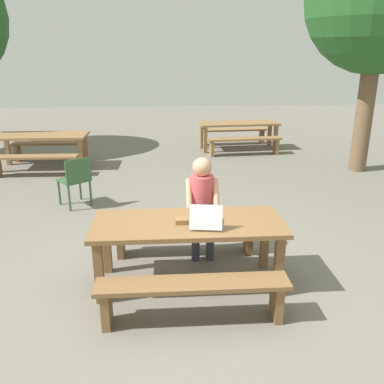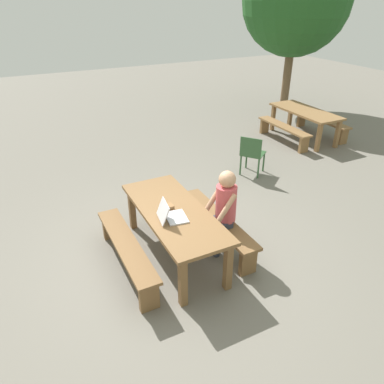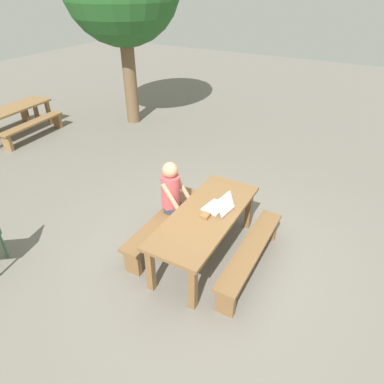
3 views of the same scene
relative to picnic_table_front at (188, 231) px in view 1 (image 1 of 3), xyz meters
name	(u,v)px [view 1 (image 1 of 3)]	position (x,y,z in m)	size (l,w,h in m)	color
ground_plane	(188,282)	(0.00, 0.00, -0.64)	(30.00, 30.00, 0.00)	slate
picnic_table_front	(188,231)	(0.00, 0.00, 0.00)	(2.06, 0.82, 0.75)	brown
bench_near	(193,292)	(0.00, -0.70, -0.31)	(1.83, 0.30, 0.44)	brown
bench_far	(185,230)	(0.00, 0.70, -0.31)	(1.83, 0.30, 0.44)	brown
laptop	(206,220)	(0.18, -0.12, 0.17)	(0.38, 0.40, 0.26)	silver
small_pouch	(181,221)	(-0.08, -0.03, 0.13)	(0.12, 0.10, 0.05)	olive
person_seated	(202,200)	(0.21, 0.67, 0.10)	(0.40, 0.40, 1.27)	#333847
plastic_chair	(76,180)	(-1.71, 2.51, -0.18)	(0.62, 0.62, 0.84)	#335933
picnic_table_mid	(239,127)	(1.69, 6.40, -0.05)	(2.07, 0.83, 0.70)	olive
bench_mid_south	(245,142)	(1.73, 5.80, -0.32)	(1.84, 0.43, 0.43)	olive
bench_mid_north	(233,133)	(1.64, 7.01, -0.32)	(1.84, 0.43, 0.43)	olive
picnic_table_rear	(42,139)	(-2.89, 4.95, -0.01)	(1.95, 0.82, 0.74)	olive
bench_rear_south	(35,161)	(-2.90, 4.32, -0.32)	(1.75, 0.32, 0.43)	olive
bench_rear_north	(51,147)	(-2.88, 5.59, -0.32)	(1.75, 0.32, 0.43)	olive
tree_right	(380,0)	(3.93, 4.32, 2.73)	(2.83, 2.83, 4.82)	brown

